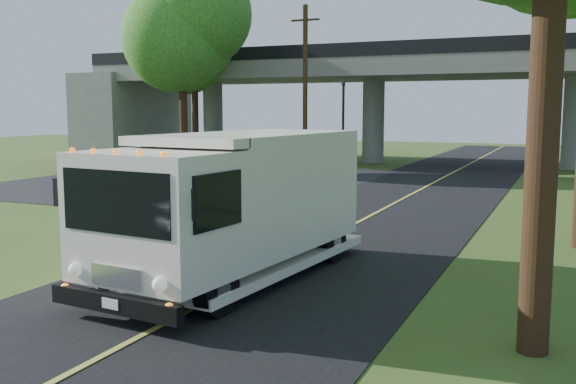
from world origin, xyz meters
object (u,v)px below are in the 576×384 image
Objects in this scene: utility_pole at (305,88)px; step_van at (235,201)px; tree_left_far at (195,47)px; pedestrian at (278,168)px; traffic_signal at (343,114)px; tree_left_lot at (183,27)px; red_sedan at (265,161)px.

step_van is at bearing -71.24° from utility_pole.
tree_left_far reaches higher than pedestrian.
pedestrian is (10.49, -9.98, -6.66)m from tree_left_far.
step_van is (5.69, -23.18, -1.59)m from traffic_signal.
tree_left_lot is at bearing -161.03° from utility_pole.
pedestrian is at bearing -92.14° from traffic_signal.
traffic_signal is 11.75m from tree_left_far.
red_sedan is at bearing -36.29° from tree_left_far.
traffic_signal is at bearing 53.13° from utility_pole.
traffic_signal is at bearing 109.27° from step_van.
pedestrian is (-6.00, 15.03, -0.82)m from step_van.
tree_left_lot is at bearing 81.28° from red_sedan.
utility_pole is 0.91× the size of tree_left_far.
red_sedan is 3.17× the size of pedestrian.
utility_pole is at bearing 18.97° from tree_left_lot.
tree_left_lot reaches higher than utility_pole.
tree_left_lot is 1.06× the size of tree_left_far.
pedestrian reaches higher than red_sedan.
step_van reaches higher than red_sedan.
traffic_signal is at bearing 28.11° from tree_left_lot.
traffic_signal is 5.50m from red_sedan.
tree_left_far is 15.94m from pedestrian.
tree_left_far is at bearing 116.57° from tree_left_lot.
utility_pole is 4.56m from red_sedan.
utility_pole is 1.79× the size of red_sedan.
step_van reaches higher than pedestrian.
utility_pole reaches higher than pedestrian.
utility_pole is 22.56m from step_van.
utility_pole is at bearing 114.23° from step_van.
step_van is at bearing -56.61° from tree_left_far.
tree_left_far reaches higher than utility_pole.
red_sedan is at bearing 3.95° from tree_left_lot.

